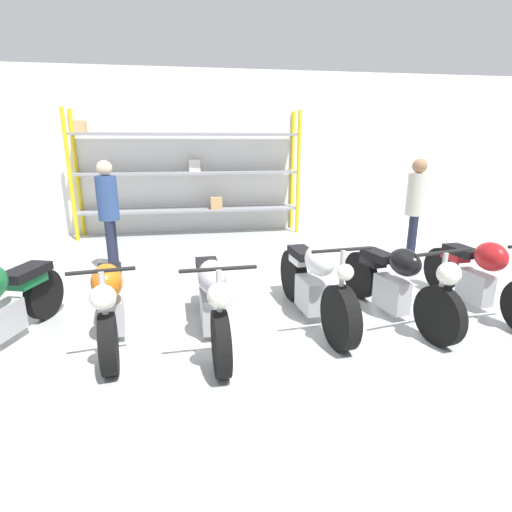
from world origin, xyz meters
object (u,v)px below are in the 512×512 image
at_px(motorcycle_red, 482,274).
at_px(person_browsing, 108,208).
at_px(motorcycle_orange, 110,301).
at_px(shelving_rack, 187,172).
at_px(motorcycle_silver, 212,298).
at_px(motorcycle_white, 314,284).
at_px(person_near_rack, 416,204).
at_px(motorcycle_black, 397,282).

relative_size(motorcycle_red, person_browsing, 1.13).
bearing_deg(person_browsing, motorcycle_orange, 100.51).
bearing_deg(shelving_rack, motorcycle_silver, -87.54).
bearing_deg(person_browsing, motorcycle_white, 140.63).
bearing_deg(person_near_rack, motorcycle_black, 81.94).
height_order(motorcycle_silver, motorcycle_white, motorcycle_white).
height_order(motorcycle_white, person_browsing, person_browsing).
xyz_separation_m(motorcycle_silver, person_browsing, (-1.45, 2.52, 0.61)).
distance_m(motorcycle_orange, motorcycle_silver, 1.07).
height_order(motorcycle_orange, motorcycle_red, motorcycle_red).
bearing_deg(motorcycle_orange, motorcycle_white, 84.84).
bearing_deg(motorcycle_red, shelving_rack, -149.18).
xyz_separation_m(motorcycle_black, person_near_rack, (1.33, 1.99, 0.61)).
height_order(motorcycle_silver, motorcycle_red, motorcycle_red).
distance_m(shelving_rack, person_near_rack, 4.85).
distance_m(motorcycle_orange, motorcycle_black, 3.24).
bearing_deg(shelving_rack, motorcycle_black, -64.68).
bearing_deg(person_near_rack, motorcycle_red, 110.58).
bearing_deg(person_browsing, motorcycle_black, 147.73).
xyz_separation_m(motorcycle_silver, person_near_rack, (3.51, 2.10, 0.61)).
bearing_deg(person_near_rack, motorcycle_orange, 49.13).
relative_size(shelving_rack, motorcycle_red, 2.46).
relative_size(shelving_rack, motorcycle_white, 2.39).
height_order(shelving_rack, person_near_rack, shelving_rack).
bearing_deg(shelving_rack, person_browsing, -114.79).
distance_m(shelving_rack, motorcycle_white, 5.23).
xyz_separation_m(motorcycle_white, motorcycle_red, (2.14, -0.06, 0.02)).
relative_size(motorcycle_orange, motorcycle_silver, 0.92).
height_order(motorcycle_white, motorcycle_red, motorcycle_white).
xyz_separation_m(motorcycle_orange, person_near_rack, (4.57, 1.98, 0.63)).
bearing_deg(motorcycle_silver, motorcycle_black, 90.50).
distance_m(motorcycle_silver, person_near_rack, 4.14).
height_order(shelving_rack, motorcycle_red, shelving_rack).
xyz_separation_m(motorcycle_red, person_browsing, (-4.79, 2.34, 0.58)).
height_order(motorcycle_red, person_browsing, person_browsing).
relative_size(motorcycle_silver, person_browsing, 1.21).
distance_m(motorcycle_white, person_browsing, 3.55).
height_order(motorcycle_silver, person_browsing, person_browsing).
xyz_separation_m(shelving_rack, motorcycle_white, (1.42, -4.94, -0.95)).
relative_size(motorcycle_orange, person_browsing, 1.12).
distance_m(motorcycle_silver, motorcycle_white, 1.22).
xyz_separation_m(shelving_rack, motorcycle_silver, (0.22, -5.18, -0.95)).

